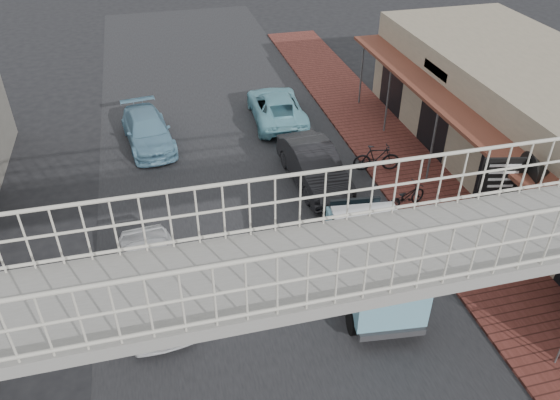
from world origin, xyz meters
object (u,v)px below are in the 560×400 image
white_hatchback (153,281)px  dark_sedan (314,166)px  motorcycle_near (406,196)px  motorcycle_far (377,158)px  angkot_far (148,131)px  angkot_van (374,257)px  angkot_curb (276,107)px  arrow_sign (534,174)px

white_hatchback → dark_sedan: 7.75m
motorcycle_near → motorcycle_far: (-0.04, 2.53, 0.10)m
angkot_far → motorcycle_far: size_ratio=2.41×
white_hatchback → motorcycle_far: bearing=25.0°
angkot_van → motorcycle_far: 6.63m
motorcycle_far → motorcycle_near: bearing=-167.9°
angkot_far → motorcycle_near: 10.86m
angkot_curb → angkot_van: angkot_van is taller
motorcycle_near → motorcycle_far: bearing=-16.8°
motorcycle_near → arrow_sign: 4.39m
angkot_van → motorcycle_near: bearing=58.8°
angkot_curb → angkot_far: size_ratio=1.09×
motorcycle_far → arrow_sign: bearing=-146.6°
white_hatchback → angkot_curb: 11.80m
angkot_curb → arrow_sign: (4.87, -10.78, 2.25)m
motorcycle_near → angkot_van: bearing=124.5°
angkot_curb → motorcycle_near: (2.66, -7.81, -0.12)m
dark_sedan → motorcycle_near: dark_sedan is taller
white_hatchback → angkot_curb: (6.00, 10.16, -0.09)m
motorcycle_far → white_hatchback: bearing=130.6°
angkot_far → dark_sedan: bearing=-45.6°
dark_sedan → angkot_far: 7.34m
angkot_curb → dark_sedan: bearing=94.0°
white_hatchback → motorcycle_near: 8.98m
dark_sedan → angkot_curb: size_ratio=0.94×
dark_sedan → arrow_sign: bearing=-52.4°
angkot_curb → angkot_van: (-0.05, -11.32, 0.66)m
dark_sedan → angkot_van: 5.96m
motorcycle_near → motorcycle_far: 2.53m
dark_sedan → motorcycle_far: (2.51, 0.10, -0.09)m
angkot_curb → white_hatchback: bearing=62.4°
angkot_curb → angkot_far: (-5.69, -0.87, -0.03)m
motorcycle_near → arrow_sign: (2.21, -2.97, 2.36)m
white_hatchback → angkot_van: angkot_van is taller
motorcycle_far → dark_sedan: bearing=103.4°
angkot_far → angkot_van: bearing=-69.2°
angkot_curb → motorcycle_near: angkot_curb is taller
dark_sedan → angkot_van: size_ratio=1.01×
white_hatchback → dark_sedan: bearing=33.6°
dark_sedan → angkot_van: angkot_van is taller
angkot_far → motorcycle_far: 9.40m
white_hatchback → angkot_far: white_hatchback is taller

